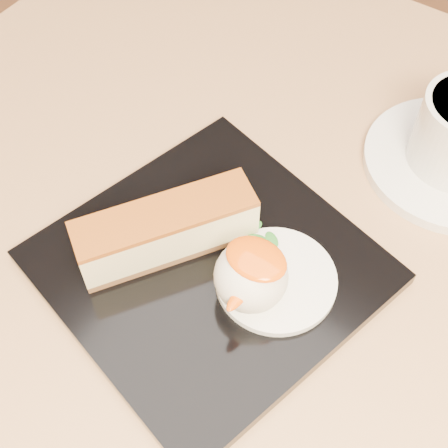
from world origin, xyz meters
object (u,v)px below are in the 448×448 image
Objects in this scene: dessert_plate at (209,267)px; ice_cream_scoop at (251,276)px; table at (242,365)px; cheesecake at (166,230)px.

ice_cream_scoop is (0.04, -0.00, 0.03)m from dessert_plate.
ice_cream_scoop is at bearing -48.95° from table.
ice_cream_scoop is (0.08, 0.00, 0.00)m from cheesecake.
ice_cream_scoop reaches higher than table.
cheesecake is (-0.07, -0.01, 0.19)m from table.
ice_cream_scoop is (0.01, -0.01, 0.19)m from table.
table is 15.21× the size of ice_cream_scoop.
table is 3.64× the size of dessert_plate.
dessert_plate is at bearing -169.08° from table.
cheesecake is at bearing -171.87° from dessert_plate.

